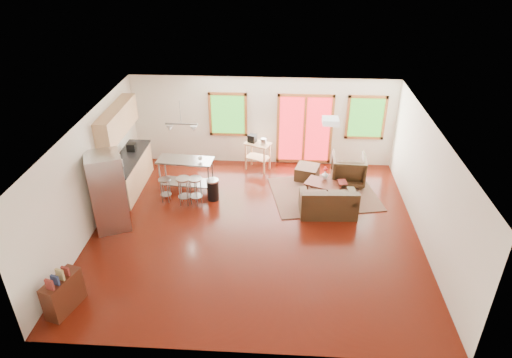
# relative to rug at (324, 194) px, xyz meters

# --- Properties ---
(floor) EXTENTS (7.50, 7.00, 0.02)m
(floor) POSITION_rel_rug_xyz_m (-1.72, -1.72, -0.02)
(floor) COLOR #390C05
(floor) RESTS_ON ground
(ceiling) EXTENTS (7.50, 7.00, 0.02)m
(ceiling) POSITION_rel_rug_xyz_m (-1.72, -1.72, 2.60)
(ceiling) COLOR white
(ceiling) RESTS_ON ground
(back_wall) EXTENTS (7.50, 0.02, 2.60)m
(back_wall) POSITION_rel_rug_xyz_m (-1.72, 1.79, 1.29)
(back_wall) COLOR white
(back_wall) RESTS_ON ground
(left_wall) EXTENTS (0.02, 7.00, 2.60)m
(left_wall) POSITION_rel_rug_xyz_m (-5.48, -1.72, 1.29)
(left_wall) COLOR white
(left_wall) RESTS_ON ground
(right_wall) EXTENTS (0.02, 7.00, 2.60)m
(right_wall) POSITION_rel_rug_xyz_m (2.04, -1.72, 1.29)
(right_wall) COLOR white
(right_wall) RESTS_ON ground
(front_wall) EXTENTS (7.50, 0.02, 2.60)m
(front_wall) POSITION_rel_rug_xyz_m (-1.72, -5.23, 1.29)
(front_wall) COLOR white
(front_wall) RESTS_ON ground
(window_left) EXTENTS (1.10, 0.05, 1.30)m
(window_left) POSITION_rel_rug_xyz_m (-2.72, 1.74, 1.49)
(window_left) COLOR #236219
(window_left) RESTS_ON back_wall
(french_doors) EXTENTS (1.60, 0.05, 2.10)m
(french_doors) POSITION_rel_rug_xyz_m (-0.52, 1.74, 1.09)
(french_doors) COLOR red
(french_doors) RESTS_ON back_wall
(window_right) EXTENTS (1.10, 0.05, 1.30)m
(window_right) POSITION_rel_rug_xyz_m (1.18, 1.74, 1.49)
(window_right) COLOR #236219
(window_right) RESTS_ON back_wall
(rug) EXTENTS (3.04, 2.56, 0.03)m
(rug) POSITION_rel_rug_xyz_m (0.00, 0.00, 0.00)
(rug) COLOR #515E3D
(rug) RESTS_ON floor
(loveseat) EXTENTS (1.41, 0.85, 0.73)m
(loveseat) POSITION_rel_rug_xyz_m (0.02, -0.92, 0.28)
(loveseat) COLOR #2F2011
(loveseat) RESTS_ON floor
(coffee_table) EXTENTS (1.06, 0.88, 0.37)m
(coffee_table) POSITION_rel_rug_xyz_m (-0.03, -0.05, 0.30)
(coffee_table) COLOR #39180D
(coffee_table) RESTS_ON floor
(armchair) EXTENTS (0.92, 0.87, 0.91)m
(armchair) POSITION_rel_rug_xyz_m (0.67, 0.66, 0.44)
(armchair) COLOR #2F2011
(armchair) RESTS_ON floor
(ottoman) EXTENTS (0.74, 0.74, 0.40)m
(ottoman) POSITION_rel_rug_xyz_m (-0.43, 0.80, 0.19)
(ottoman) COLOR #2F2011
(ottoman) RESTS_ON floor
(vase) EXTENTS (0.22, 0.22, 0.31)m
(vase) POSITION_rel_rug_xyz_m (0.01, 0.18, 0.50)
(vase) COLOR silver
(vase) RESTS_ON coffee_table
(book) EXTENTS (0.22, 0.05, 0.30)m
(book) POSITION_rel_rug_xyz_m (0.33, -0.06, 0.53)
(book) COLOR maroon
(book) RESTS_ON coffee_table
(cabinets) EXTENTS (0.64, 2.24, 2.30)m
(cabinets) POSITION_rel_rug_xyz_m (-5.20, -0.01, 0.91)
(cabinets) COLOR tan
(cabinets) RESTS_ON floor
(refrigerator) EXTENTS (0.99, 0.98, 1.88)m
(refrigerator) POSITION_rel_rug_xyz_m (-5.06, -1.76, 0.93)
(refrigerator) COLOR #B7BABC
(refrigerator) RESTS_ON floor
(island) EXTENTS (1.48, 0.69, 0.91)m
(island) POSITION_rel_rug_xyz_m (-3.65, 0.00, 0.61)
(island) COLOR #B7BABC
(island) RESTS_ON floor
(cup) EXTENTS (0.13, 0.12, 0.11)m
(cup) POSITION_rel_rug_xyz_m (-3.24, -0.07, 0.99)
(cup) COLOR white
(cup) RESTS_ON island
(bar_stool_a) EXTENTS (0.32, 0.32, 0.65)m
(bar_stool_a) POSITION_rel_rug_xyz_m (-4.08, -0.58, 0.47)
(bar_stool_a) COLOR #B7BABC
(bar_stool_a) RESTS_ON floor
(bar_stool_b) EXTENTS (0.36, 0.36, 0.76)m
(bar_stool_b) POSITION_rel_rug_xyz_m (-3.58, -0.70, 0.55)
(bar_stool_b) COLOR #B7BABC
(bar_stool_b) RESTS_ON floor
(bar_stool_c) EXTENTS (0.47, 0.47, 0.74)m
(bar_stool_c) POSITION_rel_rug_xyz_m (-3.29, -0.66, 0.54)
(bar_stool_c) COLOR #B7BABC
(bar_stool_c) RESTS_ON floor
(trash_can) EXTENTS (0.33, 0.33, 0.57)m
(trash_can) POSITION_rel_rug_xyz_m (-2.89, -0.42, 0.28)
(trash_can) COLOR black
(trash_can) RESTS_ON floor
(kitchen_cart) EXTENTS (0.81, 0.69, 1.06)m
(kitchen_cart) POSITION_rel_rug_xyz_m (-1.85, 1.30, 0.71)
(kitchen_cart) COLOR tan
(kitchen_cart) RESTS_ON floor
(bookshelf) EXTENTS (0.52, 0.85, 0.93)m
(bookshelf) POSITION_rel_rug_xyz_m (-5.07, -4.41, 0.35)
(bookshelf) COLOR #39180D
(bookshelf) RESTS_ON floor
(ceiling_flush) EXTENTS (0.35, 0.35, 0.12)m
(ceiling_flush) POSITION_rel_rug_xyz_m (-0.12, -1.12, 2.52)
(ceiling_flush) COLOR white
(ceiling_flush) RESTS_ON ceiling
(pendant_light) EXTENTS (0.80, 0.18, 0.79)m
(pendant_light) POSITION_rel_rug_xyz_m (-3.62, -0.22, 1.88)
(pendant_light) COLOR gray
(pendant_light) RESTS_ON ceiling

